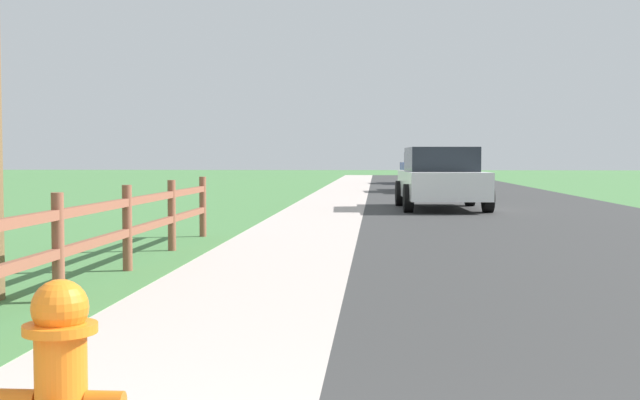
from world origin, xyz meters
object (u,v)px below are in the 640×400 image
parked_car_silver (438,170)px  parked_car_blue (423,168)px  fire_hydrant (60,392)px  parked_suv_white (441,178)px

parked_car_silver → parked_car_blue: bearing=90.1°
parked_car_blue → parked_car_silver: bearing=-89.9°
parked_car_silver → fire_hydrant: bearing=-96.9°
fire_hydrant → parked_car_silver: 29.12m
fire_hydrant → parked_car_blue: size_ratio=0.19×
fire_hydrant → parked_suv_white: 18.21m
parked_suv_white → parked_car_silver: parked_car_silver is taller
fire_hydrant → parked_suv_white: size_ratio=0.19×
fire_hydrant → parked_suv_white: (2.77, 18.00, 0.36)m
parked_suv_white → parked_car_silver: bearing=86.2°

